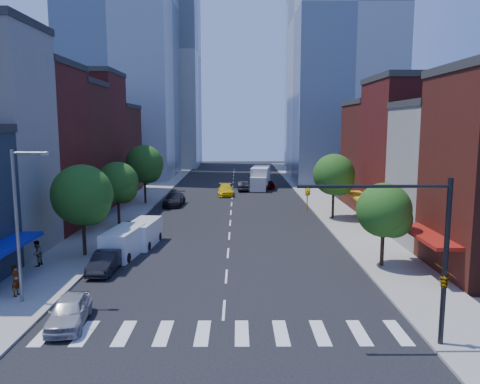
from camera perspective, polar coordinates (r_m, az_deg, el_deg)
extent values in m
plane|color=black|center=(27.66, -1.97, -14.18)|extent=(220.00, 220.00, 0.00)
cube|color=gray|center=(67.71, -11.63, -0.84)|extent=(5.00, 120.00, 0.15)
cube|color=gray|center=(67.42, 9.69, -0.83)|extent=(5.00, 120.00, 0.15)
cube|color=silver|center=(24.91, -2.18, -16.80)|extent=(19.00, 3.00, 0.01)
cube|color=#5A1615|center=(51.01, -25.68, 4.56)|extent=(12.00, 9.00, 16.00)
cube|color=#511E14|center=(58.83, -22.13, 4.65)|extent=(12.00, 8.00, 15.00)
cube|color=#5A1615|center=(66.75, -19.48, 6.00)|extent=(12.00, 9.00, 17.00)
cube|color=#511E14|center=(75.87, -17.07, 4.81)|extent=(12.00, 10.00, 13.00)
cube|color=beige|center=(45.55, 26.05, 1.66)|extent=(12.00, 8.00, 12.00)
cube|color=#5A1615|center=(53.61, 21.90, 4.38)|extent=(12.00, 10.00, 15.00)
cube|color=#511E14|center=(63.03, 18.44, 4.12)|extent=(12.00, 10.00, 13.00)
cube|color=#9EA5AD|center=(91.73, 12.57, 20.28)|extent=(18.00, 20.00, 60.00)
cube|color=#9EA5AD|center=(123.26, -9.47, 16.25)|extent=(18.00, 18.00, 56.00)
cylinder|color=black|center=(24.06, 23.76, -7.89)|extent=(0.24, 0.24, 8.00)
cylinder|color=black|center=(22.14, 16.00, 0.66)|extent=(7.00, 0.16, 0.16)
imported|color=gold|center=(21.57, 8.27, -0.90)|extent=(0.22, 0.18, 1.10)
imported|color=gold|center=(24.28, 23.65, -9.71)|extent=(0.48, 2.24, 0.90)
cylinder|color=slate|center=(30.06, -25.54, -3.89)|extent=(0.20, 0.20, 9.00)
cylinder|color=slate|center=(29.10, -24.28, 4.37)|extent=(2.00, 0.14, 0.14)
cube|color=slate|center=(28.75, -22.63, 4.32)|extent=(0.50, 0.25, 0.18)
cylinder|color=black|center=(39.48, -18.50, -4.54)|extent=(0.28, 0.28, 3.92)
sphere|color=#194C15|center=(38.96, -18.69, -0.32)|extent=(4.80, 4.80, 4.80)
sphere|color=#194C15|center=(38.59, -17.94, -1.41)|extent=(3.36, 3.36, 3.36)
cylinder|color=black|center=(49.86, -14.58, -1.95)|extent=(0.28, 0.28, 3.64)
sphere|color=#194C15|center=(49.47, -14.70, 1.17)|extent=(4.20, 4.20, 4.20)
sphere|color=#194C15|center=(49.11, -14.08, 0.38)|extent=(2.94, 2.94, 2.94)
cylinder|color=black|center=(63.32, -11.50, 0.53)|extent=(0.28, 0.28, 4.20)
sphere|color=#194C15|center=(62.98, -11.59, 3.37)|extent=(5.00, 5.00, 5.00)
sphere|color=#194C15|center=(62.64, -11.08, 2.67)|extent=(3.50, 3.50, 3.50)
cylinder|color=black|center=(36.29, 16.97, -6.03)|extent=(0.28, 0.28, 3.36)
sphere|color=#194C15|center=(35.77, 17.13, -2.11)|extent=(4.00, 4.00, 4.00)
sphere|color=#194C15|center=(35.78, 18.15, -3.13)|extent=(2.80, 2.80, 2.80)
cylinder|color=black|center=(53.33, 11.28, -1.04)|extent=(0.28, 0.28, 3.92)
sphere|color=#194C15|center=(52.95, 11.37, 2.11)|extent=(4.60, 4.60, 4.60)
sphere|color=#194C15|center=(52.86, 12.05, 1.31)|extent=(3.22, 3.22, 3.22)
imported|color=#A7A6AB|center=(27.01, -20.10, -13.50)|extent=(2.33, 4.71, 1.54)
imported|color=black|center=(35.35, -16.11, -8.19)|extent=(1.70, 4.57, 1.49)
imported|color=#999999|center=(45.96, -13.28, -4.45)|extent=(2.27, 4.64, 1.27)
imported|color=black|center=(61.83, -8.02, -0.90)|extent=(2.59, 5.81, 1.66)
cube|color=white|center=(39.08, -13.98, -5.99)|extent=(2.76, 5.52, 2.23)
cube|color=black|center=(37.19, -15.10, -6.25)|extent=(2.08, 1.30, 0.95)
cylinder|color=black|center=(38.01, -16.27, -7.63)|extent=(0.36, 0.83, 0.81)
cylinder|color=black|center=(37.32, -13.54, -7.83)|extent=(0.36, 0.83, 0.81)
cylinder|color=black|center=(41.23, -14.31, -6.32)|extent=(0.36, 0.83, 0.81)
cylinder|color=black|center=(40.59, -11.78, -6.47)|extent=(0.36, 0.83, 0.81)
cube|color=white|center=(42.19, -11.68, -4.92)|extent=(2.56, 5.29, 2.15)
cube|color=black|center=(40.32, -12.50, -5.11)|extent=(1.99, 1.21, 0.92)
cylinder|color=black|center=(41.04, -13.60, -6.38)|extent=(0.33, 0.80, 0.78)
cylinder|color=black|center=(40.48, -11.12, -6.51)|extent=(0.33, 0.80, 0.78)
cylinder|color=black|center=(44.23, -12.13, -5.28)|extent=(0.33, 0.80, 0.78)
cylinder|color=black|center=(43.72, -9.82, -5.37)|extent=(0.33, 0.80, 0.78)
imported|color=yellow|center=(70.20, -1.77, 0.24)|extent=(2.43, 5.60, 1.60)
imported|color=black|center=(74.97, 0.33, 0.72)|extent=(1.81, 4.69, 1.52)
imported|color=#999999|center=(77.98, 3.55, 0.94)|extent=(2.05, 4.17, 1.37)
cube|color=silver|center=(77.81, 2.54, 1.76)|extent=(3.66, 7.59, 3.59)
cube|color=silver|center=(73.66, 2.25, 0.95)|extent=(2.72, 2.34, 2.24)
cylinder|color=black|center=(74.77, 1.36, 0.50)|extent=(0.47, 1.05, 1.01)
cylinder|color=black|center=(74.55, 3.25, 0.47)|extent=(0.47, 1.05, 1.01)
cylinder|color=black|center=(79.74, 1.75, 0.98)|extent=(0.47, 1.05, 1.01)
cylinder|color=black|center=(79.54, 3.52, 0.95)|extent=(0.47, 1.05, 1.01)
imported|color=#999999|center=(32.08, -25.65, -9.71)|extent=(0.51, 0.74, 1.92)
imported|color=#999999|center=(37.91, -23.54, -6.88)|extent=(0.80, 0.99, 1.93)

